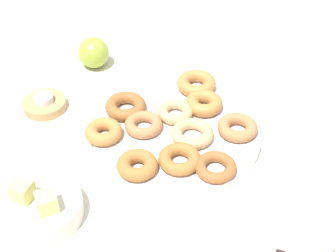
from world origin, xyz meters
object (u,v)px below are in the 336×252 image
(tealight, at_px, (43,98))
(donut_5, at_px, (137,165))
(donut_plate, at_px, (177,132))
(melon_chunk_right, at_px, (22,191))
(fruit_bowl, at_px, (41,208))
(donut_6, at_px, (238,127))
(donut_2, at_px, (126,106))
(donut_4, at_px, (175,112))
(apple, at_px, (94,53))
(donut_9, at_px, (144,125))
(donut_1, at_px, (104,132))
(donut_0, at_px, (191,135))
(candle_holder, at_px, (45,104))
(melon_chunk_left, at_px, (47,202))
(donut_7, at_px, (203,103))
(donut_8, at_px, (196,83))
(donut_3, at_px, (180,159))
(donut_10, at_px, (216,167))

(tealight, bearing_deg, donut_5, 176.83)
(donut_plate, distance_m, melon_chunk_right, 0.36)
(fruit_bowl, bearing_deg, melon_chunk_right, 23.20)
(fruit_bowl, bearing_deg, donut_6, -110.43)
(melon_chunk_right, bearing_deg, donut_2, -80.67)
(donut_4, bearing_deg, apple, -6.89)
(donut_plate, bearing_deg, donut_4, -45.02)
(donut_5, bearing_deg, donut_9, -53.01)
(donut_1, xyz_separation_m, fruit_bowl, (-0.05, 0.21, -0.01))
(donut_0, xyz_separation_m, candle_holder, (0.34, 0.12, -0.02))
(donut_5, bearing_deg, melon_chunk_right, 64.65)
(donut_4, xyz_separation_m, melon_chunk_left, (-0.01, 0.37, 0.03))
(donut_plate, xyz_separation_m, donut_7, (0.00, -0.10, 0.02))
(donut_2, height_order, fruit_bowl, donut_2)
(donut_8, xyz_separation_m, donut_9, (-0.00, 0.19, -0.00))
(donut_2, bearing_deg, donut_3, 166.07)
(donut_1, relative_size, candle_holder, 0.80)
(donut_9, distance_m, tealight, 0.25)
(donut_6, height_order, melon_chunk_left, melon_chunk_left)
(donut_4, relative_size, donut_10, 0.96)
(donut_1, relative_size, donut_9, 0.98)
(donut_9, bearing_deg, donut_plate, -141.02)
(donut_4, bearing_deg, donut_3, 133.41)
(tealight, relative_size, melon_chunk_right, 1.26)
(donut_2, height_order, melon_chunk_right, melon_chunk_right)
(donut_0, bearing_deg, donut_2, 7.72)
(donut_0, relative_size, fruit_bowl, 0.58)
(donut_1, xyz_separation_m, donut_6, (-0.21, -0.20, -0.00))
(donut_4, relative_size, fruit_bowl, 0.51)
(donut_plate, xyz_separation_m, donut_0, (-0.04, 0.00, 0.02))
(donut_9, bearing_deg, donut_6, -142.30)
(donut_0, relative_size, donut_5, 1.11)
(donut_1, height_order, donut_7, donut_7)
(donut_plate, xyz_separation_m, donut_4, (0.03, -0.03, 0.02))
(tealight, height_order, fruit_bowl, fruit_bowl)
(donut_7, height_order, donut_10, donut_7)
(donut_10, relative_size, melon_chunk_left, 2.31)
(donut_4, distance_m, candle_holder, 0.31)
(apple, bearing_deg, donut_8, -164.71)
(donut_1, height_order, candle_holder, donut_1)
(donut_2, distance_m, apple, 0.23)
(donut_10, relative_size, melon_chunk_right, 2.31)
(donut_2, xyz_separation_m, melon_chunk_right, (-0.05, 0.32, 0.03))
(donut_7, xyz_separation_m, melon_chunk_right, (0.07, 0.44, 0.03))
(donut_5, xyz_separation_m, melon_chunk_left, (0.04, 0.19, 0.03))
(donut_4, distance_m, fruit_bowl, 0.37)
(donut_3, xyz_separation_m, tealight, (0.37, 0.05, -0.00))
(donut_5, height_order, candle_holder, donut_5)
(donut_5, distance_m, donut_7, 0.24)
(donut_3, bearing_deg, donut_8, -59.40)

